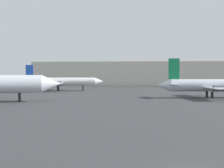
% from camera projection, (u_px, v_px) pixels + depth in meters
% --- Properties ---
extents(airplane_distant, '(28.22, 19.67, 9.66)m').
position_uv_depth(airplane_distant, '(213.00, 85.00, 64.98)').
color(airplane_distant, silver).
rests_on(airplane_distant, ground_plane).
extents(airplane_far_left, '(29.56, 18.78, 9.08)m').
position_uv_depth(airplane_far_left, '(61.00, 82.00, 92.78)').
color(airplane_far_left, white).
rests_on(airplane_far_left, ground_plane).
extents(terminal_building, '(96.82, 25.97, 12.23)m').
position_uv_depth(terminal_building, '(127.00, 74.00, 143.45)').
color(terminal_building, beige).
rests_on(terminal_building, ground_plane).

